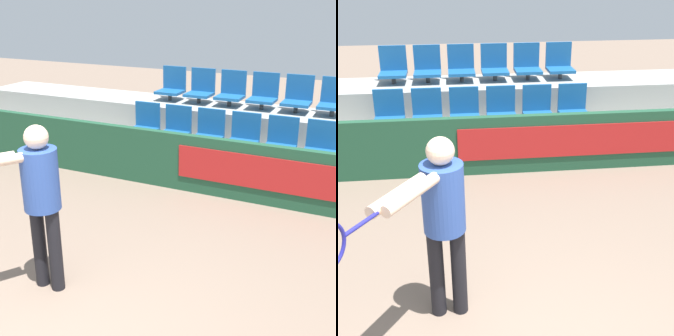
{
  "view_description": "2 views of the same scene",
  "coord_description": "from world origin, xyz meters",
  "views": [
    {
      "loc": [
        2.18,
        -1.87,
        2.72
      ],
      "look_at": [
        0.13,
        2.46,
        0.96
      ],
      "focal_mm": 50.0,
      "sensor_mm": 36.0,
      "label": 1
    },
    {
      "loc": [
        -0.47,
        -2.08,
        2.9
      ],
      "look_at": [
        0.08,
        2.52,
        0.78
      ],
      "focal_mm": 50.0,
      "sensor_mm": 36.0,
      "label": 2
    }
  ],
  "objects": [
    {
      "name": "stadium_chair_11",
      "position": [
        1.43,
        5.92,
        1.17
      ],
      "size": [
        0.45,
        0.44,
        0.6
      ],
      "color": "#333333",
      "rests_on": "bleacher_tier_middle"
    },
    {
      "name": "barrier_wall",
      "position": [
        0.04,
        4.08,
        0.43
      ],
      "size": [
        10.96,
        0.14,
        0.86
      ],
      "color": "#1E4C33",
      "rests_on": "ground"
    },
    {
      "name": "stadium_chair_10",
      "position": [
        0.86,
        5.92,
        1.17
      ],
      "size": [
        0.45,
        0.44,
        0.6
      ],
      "color": "#333333",
      "rests_on": "bleacher_tier_middle"
    },
    {
      "name": "stadium_chair_2",
      "position": [
        -0.29,
        4.84,
        0.71
      ],
      "size": [
        0.45,
        0.44,
        0.6
      ],
      "color": "#333333",
      "rests_on": "bleacher_tier_front"
    },
    {
      "name": "bleacher_tier_front",
      "position": [
        0.0,
        4.7,
        0.23
      ],
      "size": [
        10.56,
        1.08,
        0.46
      ],
      "color": "#9E9E99",
      "rests_on": "ground"
    },
    {
      "name": "stadium_chair_1",
      "position": [
        -0.86,
        4.84,
        0.71
      ],
      "size": [
        0.45,
        0.44,
        0.6
      ],
      "color": "#333333",
      "rests_on": "bleacher_tier_front"
    },
    {
      "name": "tennis_player",
      "position": [
        -0.61,
        1.17,
        1.03
      ],
      "size": [
        0.91,
        1.32,
        1.66
      ],
      "rotation": [
        0.0,
        0.0,
        -0.57
      ],
      "color": "black",
      "rests_on": "ground"
    },
    {
      "name": "stadium_chair_7",
      "position": [
        -0.86,
        5.92,
        1.17
      ],
      "size": [
        0.45,
        0.44,
        0.6
      ],
      "color": "#333333",
      "rests_on": "bleacher_tier_middle"
    },
    {
      "name": "stadium_chair_3",
      "position": [
        0.29,
        4.84,
        0.71
      ],
      "size": [
        0.45,
        0.44,
        0.6
      ],
      "color": "#333333",
      "rests_on": "bleacher_tier_front"
    },
    {
      "name": "stadium_chair_9",
      "position": [
        0.29,
        5.92,
        1.17
      ],
      "size": [
        0.45,
        0.44,
        0.6
      ],
      "color": "#333333",
      "rests_on": "bleacher_tier_middle"
    },
    {
      "name": "stadium_chair_0",
      "position": [
        -1.43,
        4.84,
        0.71
      ],
      "size": [
        0.45,
        0.44,
        0.6
      ],
      "color": "#333333",
      "rests_on": "bleacher_tier_front"
    },
    {
      "name": "stadium_chair_6",
      "position": [
        -1.43,
        5.92,
        1.17
      ],
      "size": [
        0.45,
        0.44,
        0.6
      ],
      "color": "#333333",
      "rests_on": "bleacher_tier_middle"
    },
    {
      "name": "stadium_chair_4",
      "position": [
        0.86,
        4.84,
        0.71
      ],
      "size": [
        0.45,
        0.44,
        0.6
      ],
      "color": "#333333",
      "rests_on": "bleacher_tier_front"
    },
    {
      "name": "bleacher_tier_middle",
      "position": [
        0.0,
        5.79,
        0.46
      ],
      "size": [
        10.56,
        1.08,
        0.92
      ],
      "color": "#9E9E99",
      "rests_on": "ground"
    },
    {
      "name": "stadium_chair_5",
      "position": [
        1.43,
        4.84,
        0.71
      ],
      "size": [
        0.45,
        0.44,
        0.6
      ],
      "color": "#333333",
      "rests_on": "bleacher_tier_front"
    },
    {
      "name": "stadium_chair_8",
      "position": [
        -0.29,
        5.92,
        1.17
      ],
      "size": [
        0.45,
        0.44,
        0.6
      ],
      "color": "#333333",
      "rests_on": "bleacher_tier_middle"
    }
  ]
}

